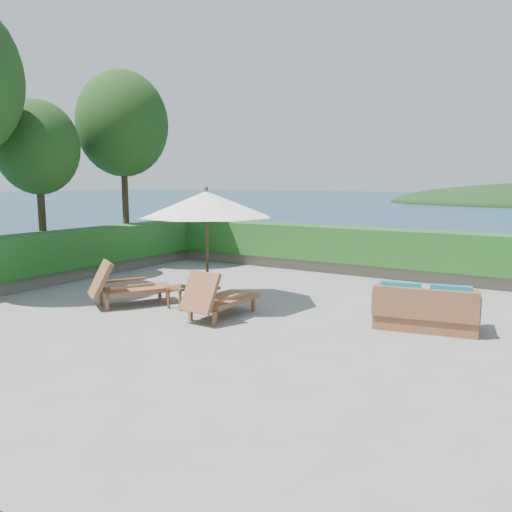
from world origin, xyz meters
The scene contains 14 objects.
ground centered at (0.00, 0.00, 0.00)m, with size 12.00×12.00×0.00m, color gray.
foundation centered at (0.00, 0.00, -1.55)m, with size 12.00×12.00×3.00m, color #595246.
ocean centered at (0.00, 0.00, -3.00)m, with size 600.00×600.00×0.00m, color #18354D.
planter_wall_far centered at (0.00, 5.60, 0.18)m, with size 12.00×0.60×0.36m, color #6B6656.
planter_wall_left centered at (-5.60, 0.00, 0.18)m, with size 0.60×12.00×0.36m, color #6B6656.
hedge_far centered at (0.00, 5.60, 0.85)m, with size 12.40×0.90×1.00m, color #1A4513.
hedge_left centered at (-5.60, 0.00, 0.85)m, with size 0.90×12.40×1.00m, color #1A4513.
tree_mid centered at (-6.40, 0.50, 3.55)m, with size 2.20×2.20×4.83m.
tree_far centered at (-6.00, 3.20, 4.40)m, with size 2.80×2.80×6.03m.
patio_umbrella centered at (-0.70, 0.42, 2.16)m, with size 3.38×3.38×2.55m.
lounge_left centered at (-2.14, -0.56, 0.42)m, with size 1.51×1.86×1.01m.
lounge_right centered at (0.13, -0.34, 0.41)m, with size 0.82×1.73×0.98m.
side_table centered at (-1.01, -0.14, 0.38)m, with size 0.47×0.47×0.47m.
wicker_loveseat centered at (3.76, 1.02, 0.34)m, with size 1.94×1.24×0.89m.
Camera 1 is at (5.75, -8.06, 2.64)m, focal length 35.00 mm.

